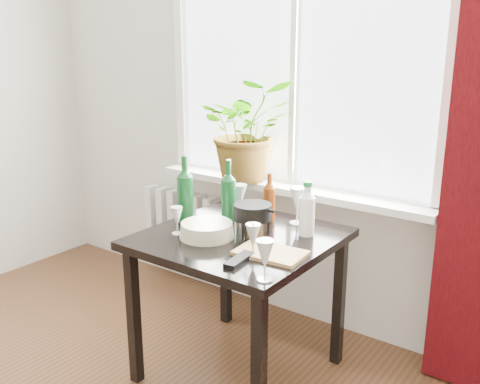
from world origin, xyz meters
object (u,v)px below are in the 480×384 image
Objects in this scene: table at (239,253)px; tv_remote at (239,260)px; wineglass_back_center at (297,205)px; wineglass_front_left at (177,220)px; wine_bottle_right at (229,190)px; wineglass_back_left at (240,200)px; fondue_pot at (252,218)px; radiator at (193,233)px; wineglass_far_right at (265,260)px; wine_bottle_left at (185,188)px; potted_plant at (247,130)px; bottle_amber at (269,197)px; cleaning_bottle at (307,209)px; plate_stack at (207,230)px; cutting_board at (271,253)px; wineglass_front_right at (253,241)px.

table is 4.74× the size of tv_remote.
wineglass_front_left is at bearing -129.04° from wineglass_back_center.
wine_bottle_right is at bearing -151.64° from wineglass_back_center.
fondue_pot is at bearing -40.33° from wineglass_back_left.
radiator is 1.63m from wineglass_far_right.
table is 2.45× the size of wine_bottle_left.
potted_plant is at bearing 122.02° from table.
potted_plant is 1.82× the size of wine_bottle_right.
table is 5.00× the size of wineglass_far_right.
bottle_amber is at bearing 38.00° from wine_bottle_left.
potted_plant reaches higher than radiator.
potted_plant is 0.80m from wineglass_front_left.
table is 0.18m from fondue_pot.
wineglass_far_right is 0.87× the size of wineglass_back_center.
wineglass_back_left is (-0.42, 0.04, -0.04)m from cleaning_bottle.
cleaning_bottle is 1.54× the size of wineglass_far_right.
wine_bottle_left reaches higher than wineglass_back_left.
wine_bottle_right reaches higher than table.
cleaning_bottle is at bearing 75.44° from tv_remote.
wine_bottle_right is 1.29× the size of bottle_amber.
wineglass_back_center is at bearing 59.73° from plate_stack.
plate_stack is at bearing -44.99° from radiator.
wineglass_back_center is 0.93× the size of fondue_pot.
wine_bottle_right is 1.10× the size of cutting_board.
wineglass_far_right is 0.58× the size of cutting_board.
plate_stack is at bearing 165.93° from wineglass_front_right.
table is at bearing 46.68° from plate_stack.
plate_stack is (0.24, -0.12, -0.14)m from wine_bottle_left.
cutting_board is at bearing 59.77° from tv_remote.
plate_stack is at bearing 147.25° from tv_remote.
wineglass_back_center is 0.61m from wineglass_front_left.
wineglass_back_center reaches higher than cutting_board.
cutting_board is (0.60, -0.68, -0.39)m from potted_plant.
wineglass_front_right is 0.51m from wineglass_back_center.
wine_bottle_right reaches higher than wineglass_back_left.
cleaning_bottle is 0.47m from tv_remote.
wine_bottle_left is (0.00, -0.55, -0.23)m from potted_plant.
wineglass_far_right is at bearing -42.92° from table.
potted_plant reaches higher than wineglass_far_right.
bottle_amber is 1.63× the size of wineglass_front_right.
table is 0.33m from wineglass_front_right.
wineglass_front_right reaches higher than tv_remote.
wineglass_far_right is 0.66× the size of plate_stack.
wineglass_far_right reaches higher than radiator.
wineglass_front_left is at bearing 176.69° from wineglass_front_right.
cutting_board reaches higher than table.
potted_plant is at bearing 128.64° from wineglass_far_right.
tv_remote is (-0.02, -0.07, -0.07)m from wineglass_front_right.
cleaning_bottle is 0.48m from plate_stack.
table reaches higher than radiator.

